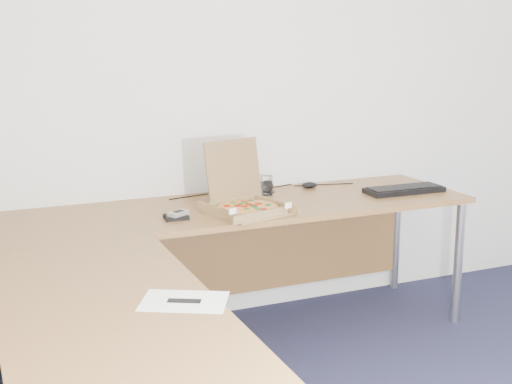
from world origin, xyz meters
name	(u,v)px	position (x,y,z in m)	size (l,w,h in m)	color
desk	(206,239)	(-0.82, 0.97, 0.70)	(2.50, 2.20, 0.73)	brown
pizza_box	(246,204)	(-0.52, 1.25, 0.77)	(0.33, 0.39, 0.34)	olive
drinking_glass	(267,185)	(-0.27, 1.55, 0.78)	(0.06, 0.06, 0.11)	white
keyboard	(404,190)	(0.47, 1.31, 0.74)	(0.45, 0.16, 0.03)	black
mouse	(309,185)	(0.03, 1.62, 0.75)	(0.10, 0.06, 0.03)	black
wallet	(176,217)	(-0.87, 1.26, 0.74)	(0.11, 0.09, 0.02)	black
phone	(178,213)	(-0.87, 1.25, 0.76)	(0.10, 0.05, 0.02)	#B2B5BA
paper_sheet	(184,301)	(-1.16, 0.23, 0.73)	(0.28, 0.20, 0.00)	white
dome_speaker	(266,185)	(-0.24, 1.62, 0.77)	(0.09, 0.09, 0.08)	black
cable_bundle	(259,190)	(-0.26, 1.68, 0.73)	(0.54, 0.04, 0.01)	black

